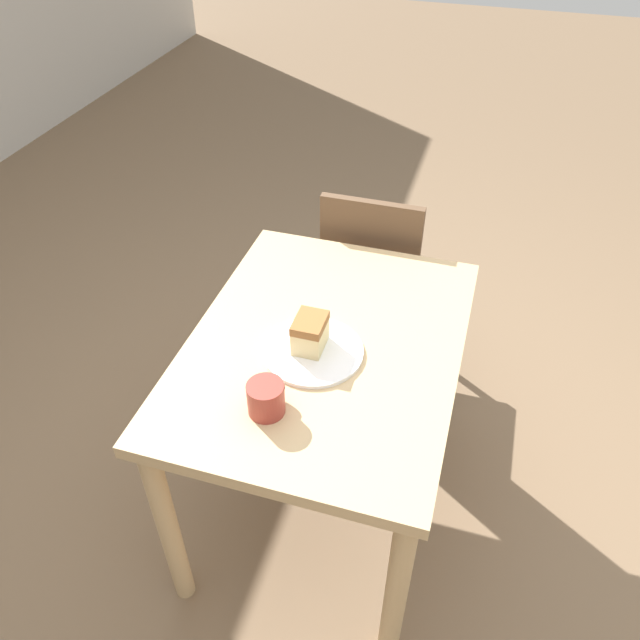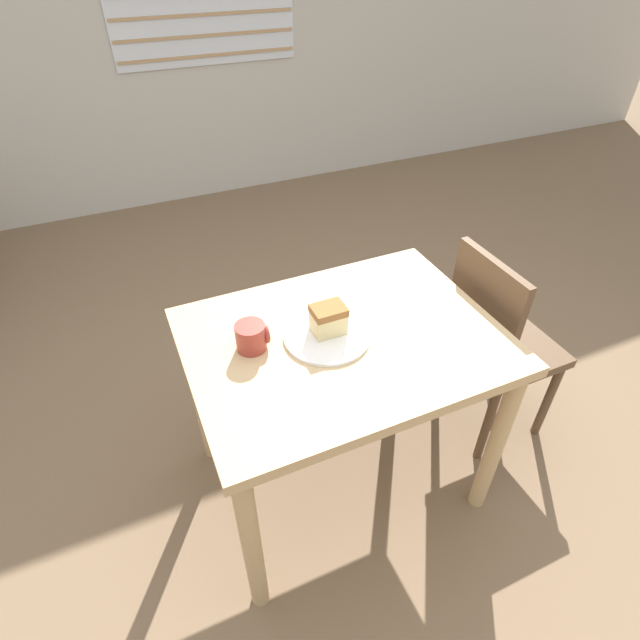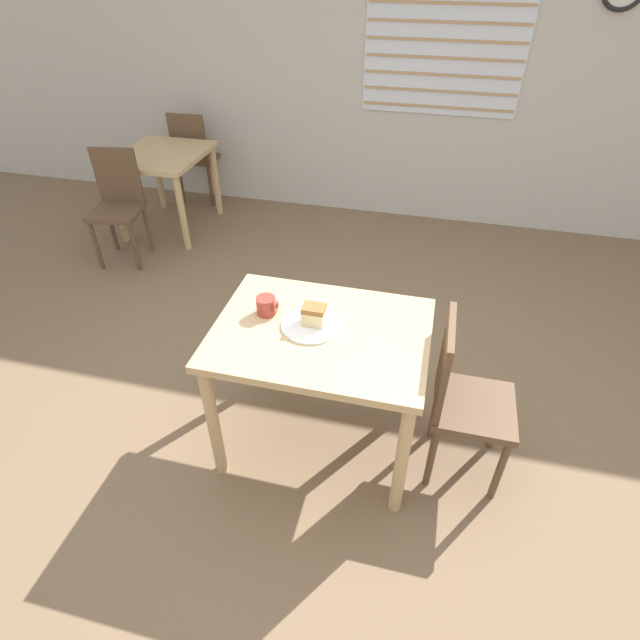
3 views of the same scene
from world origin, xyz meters
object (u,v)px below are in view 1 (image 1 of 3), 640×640
at_px(dining_table_near, 325,372).
at_px(coffee_mug, 266,397).
at_px(cake_slice, 310,333).
at_px(chair_near_window, 373,281).
at_px(plate, 313,351).

relative_size(dining_table_near, coffee_mug, 9.81).
bearing_deg(cake_slice, chair_near_window, -2.08).
xyz_separation_m(chair_near_window, plate, (-0.74, 0.01, 0.28)).
height_order(dining_table_near, chair_near_window, chair_near_window).
distance_m(dining_table_near, cake_slice, 0.19).
distance_m(dining_table_near, coffee_mug, 0.33).
distance_m(chair_near_window, plate, 0.79).
relative_size(plate, cake_slice, 2.64).
distance_m(dining_table_near, chair_near_window, 0.70).
distance_m(chair_near_window, cake_slice, 0.80).
bearing_deg(cake_slice, dining_table_near, -37.37).
bearing_deg(cake_slice, plate, -132.07).
bearing_deg(chair_near_window, coffee_mug, 86.29).
height_order(chair_near_window, coffee_mug, chair_near_window).
bearing_deg(coffee_mug, plate, -11.98).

